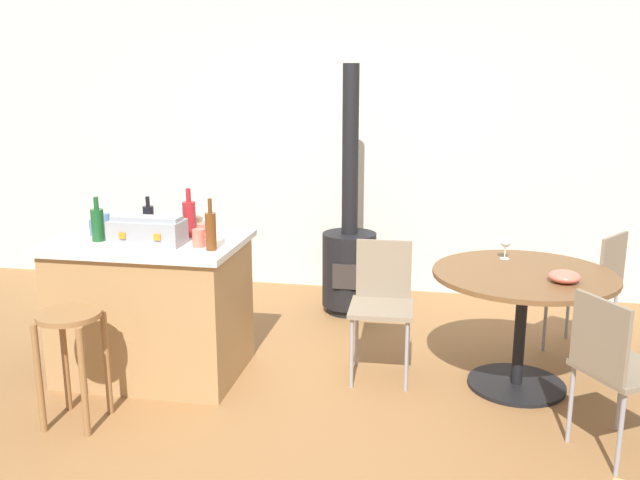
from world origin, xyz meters
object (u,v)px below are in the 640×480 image
folding_chair_left (593,282)px  bottle_2 (189,218)px  cup_2 (198,224)px  serving_bowl (564,277)px  wooden_stool (71,342)px  folding_chair_near (382,298)px  bottle_1 (149,218)px  bottle_0 (98,224)px  wine_glass (506,243)px  folding_chair_far (615,363)px  cup_1 (204,232)px  cup_4 (104,221)px  dining_table (522,299)px  toolbox (147,231)px  bottle_3 (211,230)px  kitchen_island (153,307)px  cup_3 (199,238)px  cup_0 (96,227)px  wood_stove (349,254)px

folding_chair_left → bottle_2: (-2.63, -0.72, 0.50)m
cup_2 → serving_bowl: bearing=-5.6°
wooden_stool → cup_2: 1.15m
folding_chair_near → folding_chair_left: folding_chair_left is taller
serving_bowl → cup_2: bearing=174.4°
bottle_1 → serving_bowl: size_ratio=1.29×
bottle_0 → wine_glass: (2.52, 0.60, -0.15)m
folding_chair_far → cup_1: bearing=166.3°
folding_chair_near → cup_1: (-1.11, -0.20, 0.43)m
bottle_1 → cup_4: bearing=175.0°
dining_table → toolbox: bearing=-171.7°
folding_chair_far → bottle_0: (-3.00, 0.43, 0.50)m
folding_chair_left → cup_2: bearing=-167.6°
cup_2 → cup_4: cup_2 is taller
bottle_3 → toolbox: bearing=171.4°
toolbox → serving_bowl: size_ratio=2.48×
folding_chair_left → toolbox: toolbox is taller
bottle_2 → folding_chair_left: bearing=15.2°
kitchen_island → bottle_3: 0.76m
wooden_stool → wine_glass: (2.39, 1.23, 0.37)m
serving_bowl → dining_table: bearing=139.3°
folding_chair_left → bottle_0: size_ratio=3.15×
folding_chair_left → cup_2: cup_2 is taller
kitchen_island → cup_1: 0.61m
cup_3 → bottle_2: bearing=122.0°
cup_0 → folding_chair_left: bearing=13.8°
cup_0 → cup_4: (-0.06, 0.21, -0.00)m
folding_chair_near → cup_0: bearing=-173.6°
folding_chair_far → wine_glass: (-0.48, 1.03, 0.35)m
cup_4 → serving_bowl: size_ratio=0.67×
folding_chair_far → cup_0: 3.17m
dining_table → cup_2: size_ratio=9.97×
dining_table → cup_0: 2.74m
kitchen_island → cup_3: 0.64m
dining_table → bottle_0: (-2.62, -0.30, 0.43)m
wood_stove → cup_3: (-0.70, -1.54, 0.46)m
toolbox → cup_1: size_ratio=3.90×
cup_4 → wooden_stool: bearing=-73.9°
bottle_3 → cup_4: bottle_3 is taller
toolbox → cup_3: 0.33m
wine_glass → folding_chair_far: bearing=-65.2°
wine_glass → folding_chair_left: bearing=27.8°
kitchen_island → toolbox: 0.54m
folding_chair_left → cup_3: size_ratio=7.75×
wood_stove → bottle_1: bearing=-134.8°
dining_table → wood_stove: size_ratio=0.55×
serving_bowl → toolbox: bearing=-176.4°
dining_table → folding_chair_near: 0.86m
folding_chair_far → cup_4: 3.27m
bottle_2 → cup_0: bearing=-172.4°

